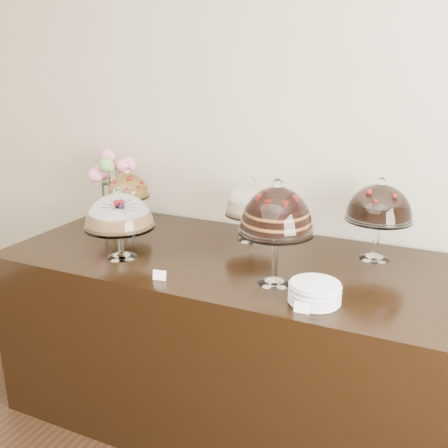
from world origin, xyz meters
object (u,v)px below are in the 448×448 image
at_px(flower_vase, 111,179).
at_px(cake_stand_sugar_sponge, 119,214).
at_px(cake_stand_cheesecake, 252,202).
at_px(cake_stand_dark_choco, 379,206).
at_px(display_counter, 228,336).
at_px(cake_stand_fruit_tart, 128,188).
at_px(cake_stand_choco_layer, 277,214).
at_px(plate_stack, 315,293).

bearing_deg(flower_vase, cake_stand_sugar_sponge, -49.91).
height_order(cake_stand_cheesecake, cake_stand_dark_choco, cake_stand_dark_choco).
relative_size(cake_stand_dark_choco, flower_vase, 0.98).
height_order(display_counter, cake_stand_sugar_sponge, cake_stand_sugar_sponge).
relative_size(cake_stand_fruit_tart, flower_vase, 0.84).
bearing_deg(display_counter, cake_stand_sugar_sponge, -153.88).
distance_m(cake_stand_cheesecake, flower_vase, 0.95).
height_order(cake_stand_sugar_sponge, flower_vase, flower_vase).
xyz_separation_m(cake_stand_choco_layer, flower_vase, (-1.25, 0.53, -0.07)).
bearing_deg(cake_stand_cheesecake, flower_vase, 177.35).
xyz_separation_m(display_counter, cake_stand_choco_layer, (0.31, -0.21, 0.76)).
distance_m(display_counter, cake_stand_sugar_sponge, 0.85).
bearing_deg(cake_stand_cheesecake, cake_stand_choco_layer, -58.08).
xyz_separation_m(cake_stand_sugar_sponge, cake_stand_cheesecake, (0.48, 0.51, -0.01)).
xyz_separation_m(cake_stand_dark_choco, plate_stack, (-0.14, -0.59, -0.22)).
relative_size(display_counter, cake_stand_fruit_tart, 6.34).
distance_m(display_counter, cake_stand_cheesecake, 0.72).
relative_size(cake_stand_choco_layer, flower_vase, 1.12).
distance_m(cake_stand_choco_layer, plate_stack, 0.36).
bearing_deg(cake_stand_fruit_tart, flower_vase, 155.82).
distance_m(cake_stand_sugar_sponge, flower_vase, 0.72).
bearing_deg(flower_vase, cake_stand_dark_choco, -1.73).
bearing_deg(cake_stand_choco_layer, flower_vase, 157.05).
relative_size(cake_stand_choco_layer, cake_stand_dark_choco, 1.14).
distance_m(cake_stand_choco_layer, flower_vase, 1.36).
bearing_deg(cake_stand_choco_layer, cake_stand_cheesecake, 121.92).
xyz_separation_m(cake_stand_fruit_tart, flower_vase, (-0.19, 0.08, 0.02)).
bearing_deg(cake_stand_cheesecake, cake_stand_dark_choco, -0.38).
bearing_deg(flower_vase, display_counter, -18.79).
xyz_separation_m(cake_stand_choco_layer, cake_stand_fruit_tart, (-1.06, 0.44, -0.09)).
bearing_deg(plate_stack, cake_stand_dark_choco, 76.52).
xyz_separation_m(cake_stand_sugar_sponge, cake_stand_dark_choco, (1.14, 0.50, 0.05)).
bearing_deg(cake_stand_fruit_tart, cake_stand_dark_choco, 1.49).
relative_size(display_counter, cake_stand_sugar_sponge, 6.19).
bearing_deg(plate_stack, cake_stand_choco_layer, 151.13).
xyz_separation_m(cake_stand_dark_choco, cake_stand_fruit_tart, (-1.41, -0.04, -0.05)).
height_order(display_counter, cake_stand_fruit_tart, cake_stand_fruit_tart).
relative_size(cake_stand_fruit_tart, plate_stack, 1.72).
height_order(cake_stand_choco_layer, cake_stand_fruit_tart, cake_stand_choco_layer).
xyz_separation_m(cake_stand_sugar_sponge, plate_stack, (0.99, -0.09, -0.18)).
xyz_separation_m(display_counter, cake_stand_dark_choco, (0.66, 0.27, 0.72)).
bearing_deg(cake_stand_choco_layer, display_counter, 146.15).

